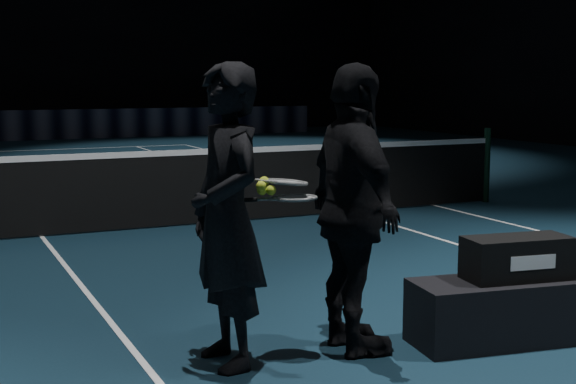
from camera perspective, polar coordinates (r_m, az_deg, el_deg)
name	(u,v)px	position (r m, az deg, el deg)	size (l,w,h in m)	color
floor	(42,237)	(9.75, -17.11, -3.06)	(36.00, 36.00, 0.00)	black
court_lines	(42,236)	(9.74, -17.11, -3.04)	(10.98, 23.78, 0.01)	white
net_post_right	(487,165)	(12.25, 13.94, 1.87)	(0.10, 0.10, 1.10)	black
net_mesh	(40,198)	(9.67, -17.22, -0.44)	(12.80, 0.02, 0.86)	black
net_tape	(38,158)	(9.62, -17.34, 2.30)	(12.80, 0.03, 0.07)	white
player_bench	(515,310)	(5.86, 15.84, -8.05)	(1.48, 0.49, 0.44)	black
racket_bag	(517,258)	(5.77, 15.98, -4.52)	(0.74, 0.32, 0.30)	black
bag_signature	(533,263)	(5.65, 17.04, -4.82)	(0.34, 0.00, 0.10)	white
player_a	(227,216)	(5.04, -4.37, -1.74)	(0.70, 0.46, 1.92)	black
player_b	(354,210)	(5.28, 4.70, -1.30)	(1.13, 0.47, 1.92)	black
racket_lower	(295,198)	(5.13, 0.54, -0.42)	(0.68, 0.22, 0.03)	black
racket_upper	(286,182)	(5.14, -0.12, 0.72)	(0.68, 0.22, 0.03)	black
tennis_balls	(266,188)	(5.07, -1.59, 0.32)	(0.12, 0.10, 0.12)	#C9D22C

